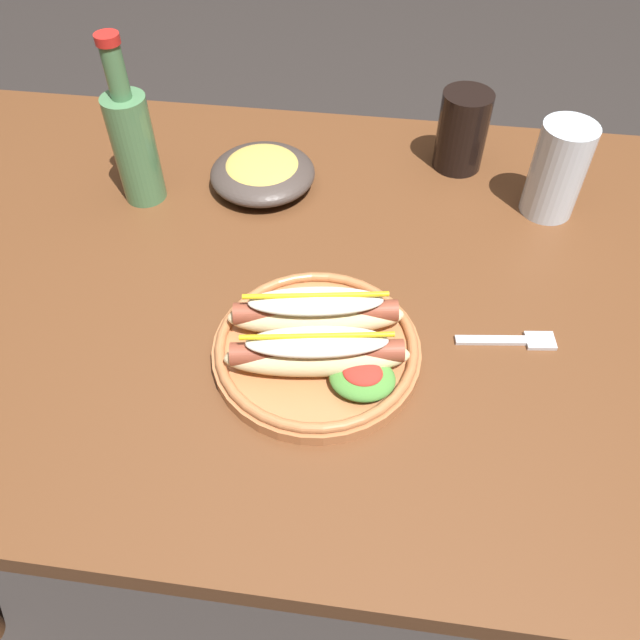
% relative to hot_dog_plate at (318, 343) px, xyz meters
% --- Properties ---
extents(ground_plane, '(8.00, 8.00, 0.00)m').
position_rel_hot_dog_plate_xyz_m(ground_plane, '(0.02, 0.13, -0.77)').
color(ground_plane, '#2D2826').
extents(dining_table, '(1.47, 0.82, 0.74)m').
position_rel_hot_dog_plate_xyz_m(dining_table, '(0.02, 0.13, -0.12)').
color(dining_table, brown).
rests_on(dining_table, ground_plane).
extents(hot_dog_plate, '(0.25, 0.25, 0.08)m').
position_rel_hot_dog_plate_xyz_m(hot_dog_plate, '(0.00, 0.00, 0.00)').
color(hot_dog_plate, '#B77042').
rests_on(hot_dog_plate, dining_table).
extents(fork, '(0.12, 0.03, 0.00)m').
position_rel_hot_dog_plate_xyz_m(fork, '(0.23, 0.05, -0.02)').
color(fork, silver).
rests_on(fork, dining_table).
extents(soda_cup, '(0.08, 0.08, 0.12)m').
position_rel_hot_dog_plate_xyz_m(soda_cup, '(0.16, 0.41, 0.03)').
color(soda_cup, black).
rests_on(soda_cup, dining_table).
extents(water_cup, '(0.08, 0.08, 0.14)m').
position_rel_hot_dog_plate_xyz_m(water_cup, '(0.29, 0.32, 0.04)').
color(water_cup, silver).
rests_on(water_cup, dining_table).
extents(glass_bottle, '(0.06, 0.06, 0.24)m').
position_rel_hot_dog_plate_xyz_m(glass_bottle, '(-0.30, 0.27, 0.07)').
color(glass_bottle, '#4C7F51').
rests_on(glass_bottle, dining_table).
extents(side_bowl, '(0.16, 0.16, 0.05)m').
position_rel_hot_dog_plate_xyz_m(side_bowl, '(-0.13, 0.32, -0.00)').
color(side_bowl, '#423833').
rests_on(side_bowl, dining_table).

